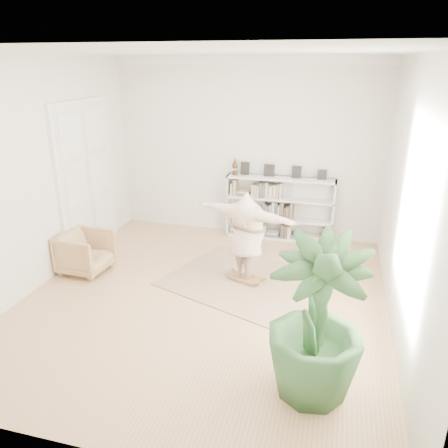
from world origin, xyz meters
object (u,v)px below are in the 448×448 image
person (247,234)px  houseplant (316,320)px  rocker_board (246,278)px  armchair (85,252)px  bookshelf (279,209)px

person → houseplant: bearing=138.0°
person → houseplant: houseplant is taller
rocker_board → person: person is taller
armchair → houseplant: (4.05, -2.04, 0.57)m
bookshelf → person: bookshelf is taller
bookshelf → rocker_board: bookshelf is taller
bookshelf → rocker_board: (-0.24, -2.11, -0.57)m
armchair → rocker_board: bearing=-79.9°
bookshelf → houseplant: 4.60m
armchair → rocker_board: armchair is taller
houseplant → bookshelf: bearing=102.7°
rocker_board → person: (0.00, -0.00, 0.80)m
houseplant → armchair: bearing=153.3°
armchair → rocker_board: size_ratio=1.47×
rocker_board → houseplant: (1.25, -2.37, 0.87)m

